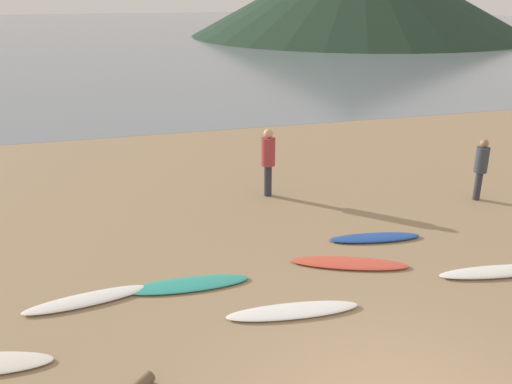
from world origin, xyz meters
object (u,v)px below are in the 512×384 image
object	(u,v)px
surfboard_3	(293,311)
surfboard_2	(188,284)
surfboard_6	(497,272)
surfboard_1	(87,300)
person_0	(481,165)
surfboard_5	(375,238)
surfboard_4	(349,263)
person_1	(268,157)

from	to	relation	value
surfboard_3	surfboard_2	bearing A→B (deg)	144.85
surfboard_2	surfboard_6	size ratio (longest dim) A/B	0.97
surfboard_1	person_0	world-z (taller)	person_0
surfboard_2	surfboard_5	world-z (taller)	surfboard_5
surfboard_4	person_1	distance (m)	4.16
surfboard_4	surfboard_6	bearing A→B (deg)	-1.15
person_1	surfboard_3	bearing A→B (deg)	71.57
surfboard_5	surfboard_2	bearing A→B (deg)	-160.02
surfboard_3	surfboard_4	size ratio (longest dim) A/B	0.99
person_1	person_0	bearing A→B (deg)	155.23
surfboard_6	person_0	distance (m)	4.05
surfboard_2	person_0	bearing A→B (deg)	18.86
surfboard_4	person_0	size ratio (longest dim) A/B	1.44
surfboard_3	surfboard_6	size ratio (longest dim) A/B	0.97
surfboard_3	surfboard_4	distance (m)	2.04
surfboard_3	surfboard_5	world-z (taller)	surfboard_5
surfboard_1	surfboard_2	world-z (taller)	surfboard_1
surfboard_4	surfboard_5	distance (m)	1.35
surfboard_6	person_0	bearing A→B (deg)	66.07
surfboard_4	person_0	distance (m)	5.21
surfboard_2	surfboard_4	size ratio (longest dim) A/B	0.98
surfboard_5	person_1	size ratio (longest dim) A/B	1.12
surfboard_3	person_1	size ratio (longest dim) A/B	1.27
person_1	surfboard_1	bearing A→B (deg)	35.90
surfboard_1	surfboard_6	world-z (taller)	surfboard_6
surfboard_2	person_0	distance (m)	8.10
surfboard_2	surfboard_4	xyz separation A→B (m)	(3.14, -0.07, 0.00)
person_1	surfboard_4	bearing A→B (deg)	90.17
person_1	surfboard_6	bearing A→B (deg)	114.25
surfboard_1	surfboard_4	xyz separation A→B (m)	(4.90, -0.03, -0.00)
surfboard_6	surfboard_3	bearing A→B (deg)	-169.97
surfboard_4	person_1	size ratio (longest dim) A/B	1.29
surfboard_6	surfboard_2	bearing A→B (deg)	176.02
surfboard_2	person_0	world-z (taller)	person_0
surfboard_1	person_0	distance (m)	9.79
surfboard_1	surfboard_5	xyz separation A→B (m)	(5.91, 0.86, -0.00)
surfboard_5	person_0	size ratio (longest dim) A/B	1.26
surfboard_1	person_1	size ratio (longest dim) A/B	1.19
surfboard_6	person_1	distance (m)	5.97
surfboard_1	person_0	size ratio (longest dim) A/B	1.33
surfboard_5	person_0	world-z (taller)	person_0
surfboard_1	surfboard_5	distance (m)	5.97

